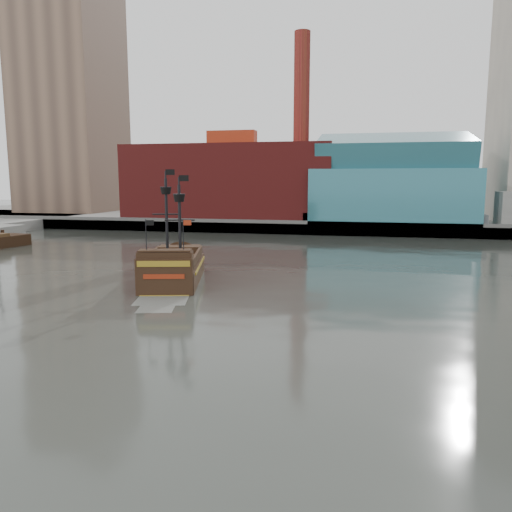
# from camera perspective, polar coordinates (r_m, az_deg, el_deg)

# --- Properties ---
(ground) EXTENTS (400.00, 400.00, 0.00)m
(ground) POSITION_cam_1_polar(r_m,az_deg,el_deg) (31.17, 1.22, -9.94)
(ground) COLOR #292C26
(ground) RESTS_ON ground
(promenade_far) EXTENTS (220.00, 60.00, 2.00)m
(promenade_far) POSITION_cam_1_polar(r_m,az_deg,el_deg) (121.43, 9.95, 4.28)
(promenade_far) COLOR slate
(promenade_far) RESTS_ON ground
(seawall) EXTENTS (220.00, 1.00, 2.60)m
(seawall) POSITION_cam_1_polar(r_m,az_deg,el_deg) (92.05, 9.03, 3.14)
(seawall) COLOR #4C4C49
(seawall) RESTS_ON ground
(skyline) EXTENTS (149.00, 45.00, 62.00)m
(skyline) POSITION_cam_1_polar(r_m,az_deg,el_deg) (114.46, 12.77, 15.76)
(skyline) COLOR brown
(skyline) RESTS_ON promenade_far
(pirate_ship) EXTENTS (8.46, 16.48, 11.83)m
(pirate_ship) POSITION_cam_1_polar(r_m,az_deg,el_deg) (49.76, -9.40, -1.74)
(pirate_ship) COLOR black
(pirate_ship) RESTS_ON ground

